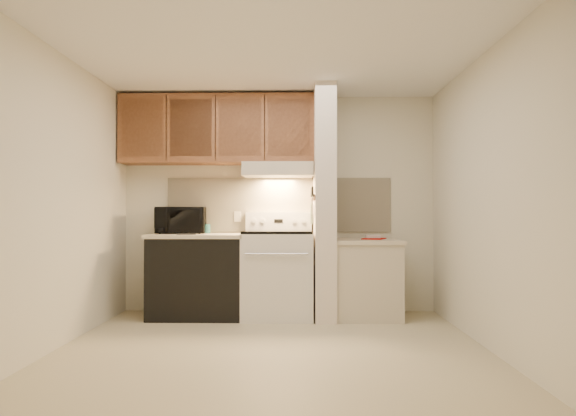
{
  "coord_description": "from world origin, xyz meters",
  "views": [
    {
      "loc": [
        0.2,
        -4.12,
        1.13
      ],
      "look_at": [
        0.12,
        0.75,
        1.19
      ],
      "focal_mm": 30.0,
      "sensor_mm": 36.0,
      "label": 1
    }
  ],
  "objects": [
    {
      "name": "knife_handle_e",
      "position": [
        0.38,
        1.25,
        1.37
      ],
      "size": [
        0.02,
        0.02,
        0.1
      ],
      "primitive_type": "cylinder",
      "color": "black",
      "rests_on": "knife_strip"
    },
    {
      "name": "cab_door_d",
      "position": [
        0.13,
        1.17,
        2.08
      ],
      "size": [
        0.46,
        0.01,
        0.63
      ],
      "primitive_type": "cube",
      "color": "brown",
      "rests_on": "upper_cabinets"
    },
    {
      "name": "right_cab_base",
      "position": [
        0.97,
        1.15,
        0.4
      ],
      "size": [
        0.7,
        0.6,
        0.81
      ],
      "primitive_type": "cube",
      "color": "beige",
      "rests_on": "floor"
    },
    {
      "name": "cab_gap_a",
      "position": [
        -1.23,
        1.16,
        2.08
      ],
      "size": [
        0.01,
        0.01,
        0.73
      ],
      "primitive_type": "cube",
      "color": "black",
      "rests_on": "upper_cabinets"
    },
    {
      "name": "floor",
      "position": [
        0.0,
        0.0,
        0.0
      ],
      "size": [
        3.6,
        3.6,
        0.0
      ],
      "primitive_type": "plane",
      "color": "#C2B693",
      "rests_on": "ground"
    },
    {
      "name": "white_box",
      "position": [
        1.07,
        1.33,
        0.87
      ],
      "size": [
        0.16,
        0.11,
        0.04
      ],
      "primitive_type": "cube",
      "rotation": [
        0.0,
        0.0,
        0.03
      ],
      "color": "white",
      "rests_on": "right_countertop"
    },
    {
      "name": "range_backguard",
      "position": [
        0.0,
        1.44,
        1.05
      ],
      "size": [
        0.76,
        0.08,
        0.2
      ],
      "primitive_type": "cube",
      "color": "silver",
      "rests_on": "range_body"
    },
    {
      "name": "knife_handle_d",
      "position": [
        0.38,
        1.17,
        1.37
      ],
      "size": [
        0.02,
        0.02,
        0.1
      ],
      "primitive_type": "cylinder",
      "color": "black",
      "rests_on": "knife_strip"
    },
    {
      "name": "left_countertop",
      "position": [
        -0.88,
        1.17,
        0.89
      ],
      "size": [
        1.04,
        0.67,
        0.04
      ],
      "primitive_type": "cube",
      "color": "beige",
      "rests_on": "dishwasher_front"
    },
    {
      "name": "knife_blade_c",
      "position": [
        0.38,
        1.09,
        1.2
      ],
      "size": [
        0.01,
        0.04,
        0.2
      ],
      "primitive_type": "cube",
      "color": "silver",
      "rests_on": "knife_strip"
    },
    {
      "name": "hood_lip",
      "position": [
        0.0,
        1.07,
        1.58
      ],
      "size": [
        0.78,
        0.04,
        0.06
      ],
      "primitive_type": "cube",
      "color": "beige",
      "rests_on": "range_hood"
    },
    {
      "name": "range_body",
      "position": [
        0.0,
        1.16,
        0.46
      ],
      "size": [
        0.76,
        0.65,
        0.92
      ],
      "primitive_type": "cube",
      "color": "silver",
      "rests_on": "floor"
    },
    {
      "name": "range_display",
      "position": [
        0.0,
        1.4,
        1.05
      ],
      "size": [
        0.1,
        0.01,
        0.04
      ],
      "primitive_type": "cube",
      "color": "black",
      "rests_on": "range_backguard"
    },
    {
      "name": "cab_door_b",
      "position": [
        -0.96,
        1.17,
        2.08
      ],
      "size": [
        0.46,
        0.01,
        0.63
      ],
      "primitive_type": "cube",
      "color": "brown",
      "rests_on": "upper_cabinets"
    },
    {
      "name": "knife_blade_e",
      "position": [
        0.38,
        1.25,
        1.21
      ],
      "size": [
        0.01,
        0.04,
        0.18
      ],
      "primitive_type": "cube",
      "color": "silver",
      "rests_on": "knife_strip"
    },
    {
      "name": "wall_left",
      "position": [
        -1.8,
        0.0,
        1.25
      ],
      "size": [
        0.02,
        3.0,
        2.5
      ],
      "primitive_type": "cube",
      "color": "beige",
      "rests_on": "floor"
    },
    {
      "name": "range_knob_right_outer",
      "position": [
        0.28,
        1.4,
        1.05
      ],
      "size": [
        0.05,
        0.02,
        0.05
      ],
      "primitive_type": "cylinder",
      "rotation": [
        1.57,
        0.0,
        0.0
      ],
      "color": "silver",
      "rests_on": "range_backguard"
    },
    {
      "name": "teal_jar",
      "position": [
        -0.83,
        1.39,
        0.96
      ],
      "size": [
        0.11,
        0.11,
        0.1
      ],
      "primitive_type": "cylinder",
      "rotation": [
        0.0,
        0.0,
        0.16
      ],
      "color": "#265F61",
      "rests_on": "left_countertop"
    },
    {
      "name": "cab_gap_b",
      "position": [
        -0.69,
        1.16,
        2.08
      ],
      "size": [
        0.01,
        0.01,
        0.73
      ],
      "primitive_type": "cube",
      "color": "black",
      "rests_on": "upper_cabinets"
    },
    {
      "name": "right_countertop",
      "position": [
        0.97,
        1.15,
        0.83
      ],
      "size": [
        0.74,
        0.64,
        0.04
      ],
      "primitive_type": "cube",
      "color": "beige",
      "rests_on": "right_cab_base"
    },
    {
      "name": "outlet",
      "position": [
        -0.48,
        1.48,
        1.1
      ],
      "size": [
        0.08,
        0.01,
        0.12
      ],
      "primitive_type": "cube",
      "color": "beige",
      "rests_on": "backsplash"
    },
    {
      "name": "knife_blade_d",
      "position": [
        0.38,
        1.18,
        1.22
      ],
      "size": [
        0.01,
        0.04,
        0.16
      ],
      "primitive_type": "cube",
      "color": "silver",
      "rests_on": "knife_strip"
    },
    {
      "name": "oven_window",
      "position": [
        0.0,
        0.84,
        0.5
      ],
      "size": [
        0.5,
        0.01,
        0.3
      ],
      "primitive_type": "cube",
      "color": "black",
      "rests_on": "range_body"
    },
    {
      "name": "knife_strip",
      "position": [
        0.39,
        1.1,
        1.32
      ],
      "size": [
        0.02,
        0.42,
        0.04
      ],
      "primitive_type": "cube",
      "color": "black",
      "rests_on": "partition_pillar"
    },
    {
      "name": "knife_handle_a",
      "position": [
        0.38,
        0.95,
        1.37
      ],
      "size": [
        0.02,
        0.02,
        0.1
      ],
      "primitive_type": "cylinder",
      "color": "black",
      "rests_on": "knife_strip"
    },
    {
      "name": "range_hood",
      "position": [
        0.0,
        1.28,
        1.62
      ],
      "size": [
        0.78,
        0.44,
        0.15
      ],
      "primitive_type": "cube",
      "color": "beige",
      "rests_on": "upper_cabinets"
    },
    {
      "name": "cab_gap_c",
      "position": [
        -0.14,
        1.16,
        2.08
      ],
      "size": [
        0.01,
        0.01,
        0.73
      ],
      "primitive_type": "cube",
      "color": "black",
      "rests_on": "upper_cabinets"
    },
    {
      "name": "dishwasher_front",
      "position": [
        -0.88,
        1.17,
        0.43
      ],
      "size": [
        1.0,
        0.63,
        0.87
      ],
      "primitive_type": "cube",
      "color": "black",
      "rests_on": "floor"
    },
    {
      "name": "upper_cabinets",
      "position": [
        -0.69,
        1.32,
        2.08
      ],
      "size": [
        2.18,
        0.33,
        0.77
      ],
      "primitive_type": "cube",
      "color": "brown",
      "rests_on": "wall_back"
    },
    {
      "name": "ceiling",
      "position": [
        0.0,
        0.0,
        2.5
      ],
      "size": [
        3.6,
        3.6,
        0.0
      ],
      "primitive_type": "plane",
      "rotation": [
        3.14,
        0.0,
        0.0
      ],
      "color": "white",
      "rests_on": "wall_back"
    },
    {
      "name": "wall_right",
      "position": [
        1.8,
        0.0,
        1.25
      ],
      "size": [
        0.02,
        3.0,
        2.5
      ],
      "primitive_type": "cube",
      "color": "beige",
      "rests_on": "floor"
    },
    {
      "name": "red_folder",
      "position": [
        1.07,
        1.25,
        0.85
      ],
      "size": [
        0.31,
        0.36,
        0.01
      ],
      "primitive_type": "cube",
      "rotation": [
        0.0,
        0.0,
        -0.4
      ],
      "color": "#AC0B04",
      "rests_on": "right_countertop"
    },
    {
      "name": "range_knob_left_outer",
      "position": [
        -0.28,
        1.4,
        1.05
      ],
      "size": [
        0.05,
        0.02,
        0.05
      ],
      "primitive_type": "cylinder",
      "rotation": [
        1.57,
        0.0,
        0.0
      ],
      "color": "silver",
      "rests_on": "range_backguard"
    },
    {
      "name": "backsplash",
      "position": [
        0.0,
        1.49,
        1.24
      ],
      "size": [
        2.6,
        0.02,
        0.63
      ],
      "primitive_type": "cube",
      "color": "#F8EAC7",
      "rests_on": "wall_back"
    },
    {
      "name": "wall_back",
      "position": [
        0.0,
        1.5,
        1.25
      ],
      "size": [
        3.6,
        2.5,
        0.02
      ],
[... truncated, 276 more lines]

